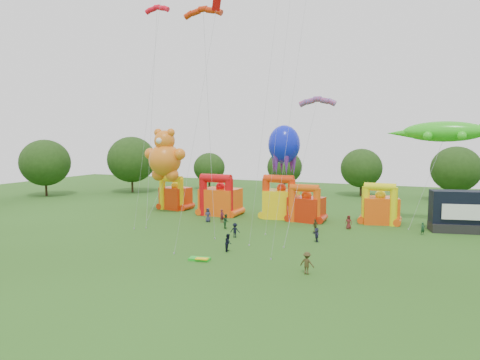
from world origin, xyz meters
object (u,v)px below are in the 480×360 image
at_px(bouncy_castle_2, 281,202).
at_px(spectator_4, 315,226).
at_px(teddy_bear_kite, 164,161).
at_px(bouncy_castle_0, 175,196).
at_px(octopus_kite, 285,157).
at_px(stage_trailer, 465,212).
at_px(gecko_kite, 432,167).
at_px(spectator_0, 208,215).

bearing_deg(bouncy_castle_2, spectator_4, -48.01).
relative_size(bouncy_castle_2, teddy_bear_kite, 0.49).
relative_size(bouncy_castle_2, spectator_4, 3.87).
bearing_deg(bouncy_castle_0, bouncy_castle_2, -3.74).
bearing_deg(bouncy_castle_0, octopus_kite, -5.00).
height_order(bouncy_castle_0, spectator_4, bouncy_castle_0).
relative_size(bouncy_castle_0, spectator_4, 3.37).
height_order(stage_trailer, spectator_4, stage_trailer).
relative_size(bouncy_castle_0, gecko_kite, 0.40).
xyz_separation_m(stage_trailer, spectator_4, (-17.14, -7.30, -1.66)).
distance_m(stage_trailer, gecko_kite, 6.98).
bearing_deg(bouncy_castle_0, teddy_bear_kite, -77.78).
bearing_deg(spectator_0, spectator_4, -10.00).
height_order(bouncy_castle_0, bouncy_castle_2, bouncy_castle_2).
relative_size(stage_trailer, gecko_kite, 0.61).
xyz_separation_m(bouncy_castle_0, spectator_4, (25.34, -8.72, -1.32)).
bearing_deg(stage_trailer, gecko_kite, 151.29).
bearing_deg(spectator_0, gecko_kite, 9.91).
bearing_deg(gecko_kite, teddy_bear_kite, -171.79).
bearing_deg(bouncy_castle_2, octopus_kite, -36.05).
bearing_deg(octopus_kite, stage_trailer, 0.63).
height_order(teddy_bear_kite, spectator_4, teddy_bear_kite).
height_order(bouncy_castle_2, octopus_kite, octopus_kite).
xyz_separation_m(bouncy_castle_2, teddy_bear_kite, (-17.57, -3.49, 5.72)).
distance_m(bouncy_castle_2, octopus_kite, 6.52).
bearing_deg(spectator_4, gecko_kite, 153.69).
xyz_separation_m(gecko_kite, spectator_0, (-28.55, -8.58, -6.91)).
bearing_deg(stage_trailer, octopus_kite, -179.37).
xyz_separation_m(bouncy_castle_2, gecko_kite, (20.00, 1.93, 5.44)).
distance_m(bouncy_castle_0, octopus_kite, 20.45).
relative_size(teddy_bear_kite, gecko_kite, 0.94).
bearing_deg(bouncy_castle_2, stage_trailer, -0.50).
relative_size(stage_trailer, octopus_kite, 0.63).
height_order(bouncy_castle_0, stage_trailer, bouncy_castle_0).
bearing_deg(spectator_0, bouncy_castle_0, 135.06).
height_order(bouncy_castle_0, gecko_kite, gecko_kite).
xyz_separation_m(bouncy_castle_2, stage_trailer, (23.90, -0.21, 0.05)).
xyz_separation_m(bouncy_castle_2, spectator_4, (6.76, -7.51, -1.62)).
distance_m(bouncy_castle_0, gecko_kite, 39.01).
height_order(spectator_0, spectator_4, spectator_0).
distance_m(bouncy_castle_0, spectator_4, 26.83).
distance_m(teddy_bear_kite, spectator_4, 25.72).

